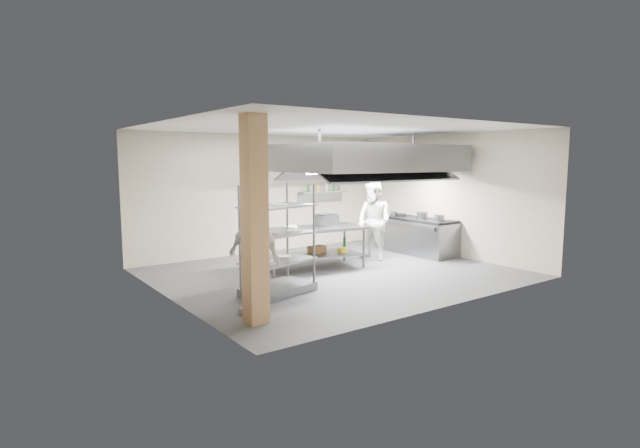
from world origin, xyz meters
TOP-DOWN VIEW (x-y plane):
  - floor at (0.00, 0.00)m, footprint 7.00×7.00m
  - ceiling at (0.00, 0.00)m, footprint 7.00×7.00m
  - wall_back at (0.00, 3.00)m, footprint 7.00×0.00m
  - wall_left at (-3.50, 0.00)m, footprint 0.00×6.00m
  - wall_right at (3.50, 0.00)m, footprint 0.00×6.00m
  - column at (-2.90, -1.90)m, footprint 0.30×0.30m
  - exhaust_hood at (1.30, 0.40)m, footprint 4.00×2.50m
  - hood_strip_a at (0.40, 0.40)m, footprint 1.60×0.12m
  - hood_strip_b at (2.20, 0.40)m, footprint 1.60×0.12m
  - wall_shelf at (1.80, 2.84)m, footprint 1.50×0.28m
  - island at (-0.16, 0.60)m, footprint 2.43×1.25m
  - island_worktop at (-0.16, 0.60)m, footprint 2.43×1.25m
  - island_undershelf at (-0.16, 0.60)m, footprint 2.23×1.13m
  - pass_rack at (-1.81, -0.71)m, footprint 1.44×1.06m
  - cooking_range at (3.08, 0.50)m, footprint 0.80×2.00m
  - range_top at (3.08, 0.50)m, footprint 0.78×1.96m
  - chef_head at (-1.90, -0.02)m, footprint 0.56×0.69m
  - chef_line at (1.60, 0.55)m, footprint 0.82×0.99m
  - chef_plating at (-2.72, -1.51)m, footprint 0.69×1.12m
  - griddle at (0.31, 0.71)m, footprint 0.53×0.44m
  - wicker_basket at (0.04, 0.69)m, footprint 0.36×0.26m
  - stockpot at (3.01, 0.33)m, footprint 0.27×0.27m
  - plate_stack at (-1.81, -0.71)m, footprint 0.28×0.28m

SIDE VIEW (x-z plane):
  - floor at x=0.00m, z-range 0.00..0.00m
  - island_undershelf at x=-0.16m, z-range 0.28..0.32m
  - wicker_basket at x=0.04m, z-range 0.32..0.48m
  - cooking_range at x=3.08m, z-range 0.00..0.84m
  - island at x=-0.16m, z-range 0.00..0.91m
  - plate_stack at x=-1.81m, z-range 0.59..0.65m
  - chef_head at x=-1.90m, z-range 0.00..1.64m
  - range_top at x=3.08m, z-range 0.84..0.90m
  - island_worktop at x=-0.16m, z-range 0.85..0.91m
  - chef_plating at x=-2.72m, z-range 0.00..1.77m
  - chef_line at x=1.60m, z-range 0.00..1.86m
  - pass_rack at x=-1.81m, z-range 0.00..1.94m
  - stockpot at x=3.01m, z-range 0.90..1.09m
  - griddle at x=0.31m, z-range 0.91..1.14m
  - wall_back at x=0.00m, z-range -2.00..5.00m
  - wall_left at x=-3.50m, z-range -1.50..4.50m
  - wall_right at x=3.50m, z-range -1.50..4.50m
  - column at x=-2.90m, z-range 0.00..3.00m
  - wall_shelf at x=1.80m, z-range 1.48..1.52m
  - hood_strip_a at x=0.40m, z-range 2.06..2.10m
  - hood_strip_b at x=2.20m, z-range 2.06..2.10m
  - exhaust_hood at x=1.30m, z-range 2.10..2.70m
  - ceiling at x=0.00m, z-range 3.00..3.00m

